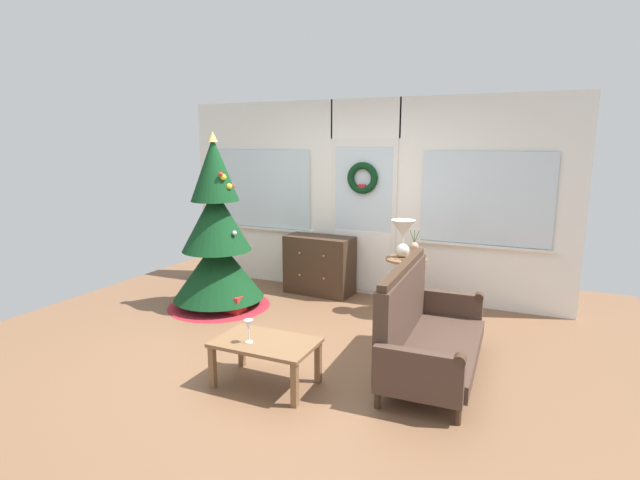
{
  "coord_description": "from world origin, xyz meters",
  "views": [
    {
      "loc": [
        2.13,
        -4.06,
        2.0
      ],
      "look_at": [
        0.05,
        0.55,
        1.0
      ],
      "focal_mm": 27.77,
      "sensor_mm": 36.0,
      "label": 1
    }
  ],
  "objects_px": {
    "flower_vase": "(414,250)",
    "gift_box": "(234,304)",
    "table_lamp": "(403,233)",
    "side_table": "(406,275)",
    "coffee_table": "(266,347)",
    "settee_sofa": "(423,331)",
    "wine_glass": "(249,326)",
    "christmas_tree": "(217,244)",
    "dresser_cabinet": "(319,265)"
  },
  "relations": [
    {
      "from": "dresser_cabinet",
      "to": "coffee_table",
      "type": "relative_size",
      "value": 1.1
    },
    {
      "from": "table_lamp",
      "to": "flower_vase",
      "type": "xyz_separation_m",
      "value": [
        0.16,
        -0.1,
        -0.17
      ]
    },
    {
      "from": "dresser_cabinet",
      "to": "table_lamp",
      "type": "height_order",
      "value": "table_lamp"
    },
    {
      "from": "wine_glass",
      "to": "gift_box",
      "type": "height_order",
      "value": "wine_glass"
    },
    {
      "from": "flower_vase",
      "to": "table_lamp",
      "type": "bearing_deg",
      "value": 147.99
    },
    {
      "from": "christmas_tree",
      "to": "wine_glass",
      "type": "relative_size",
      "value": 10.9
    },
    {
      "from": "christmas_tree",
      "to": "side_table",
      "type": "distance_m",
      "value": 2.3
    },
    {
      "from": "dresser_cabinet",
      "to": "table_lamp",
      "type": "bearing_deg",
      "value": -14.24
    },
    {
      "from": "settee_sofa",
      "to": "gift_box",
      "type": "bearing_deg",
      "value": 166.3
    },
    {
      "from": "table_lamp",
      "to": "wine_glass",
      "type": "height_order",
      "value": "table_lamp"
    },
    {
      "from": "dresser_cabinet",
      "to": "settee_sofa",
      "type": "xyz_separation_m",
      "value": [
        1.78,
        -1.74,
        -0.01
      ]
    },
    {
      "from": "dresser_cabinet",
      "to": "flower_vase",
      "type": "height_order",
      "value": "flower_vase"
    },
    {
      "from": "settee_sofa",
      "to": "side_table",
      "type": "height_order",
      "value": "settee_sofa"
    },
    {
      "from": "side_table",
      "to": "coffee_table",
      "type": "bearing_deg",
      "value": -105.63
    },
    {
      "from": "christmas_tree",
      "to": "gift_box",
      "type": "distance_m",
      "value": 0.77
    },
    {
      "from": "settee_sofa",
      "to": "coffee_table",
      "type": "xyz_separation_m",
      "value": [
        -1.13,
        -0.79,
        -0.05
      ]
    },
    {
      "from": "christmas_tree",
      "to": "coffee_table",
      "type": "bearing_deg",
      "value": -44.29
    },
    {
      "from": "settee_sofa",
      "to": "side_table",
      "type": "relative_size",
      "value": 2.45
    },
    {
      "from": "dresser_cabinet",
      "to": "side_table",
      "type": "xyz_separation_m",
      "value": [
        1.27,
        -0.35,
        0.09
      ]
    },
    {
      "from": "flower_vase",
      "to": "gift_box",
      "type": "relative_size",
      "value": 1.56
    },
    {
      "from": "flower_vase",
      "to": "coffee_table",
      "type": "distance_m",
      "value": 2.29
    },
    {
      "from": "dresser_cabinet",
      "to": "coffee_table",
      "type": "xyz_separation_m",
      "value": [
        0.65,
        -2.53,
        -0.06
      ]
    },
    {
      "from": "coffee_table",
      "to": "settee_sofa",
      "type": "bearing_deg",
      "value": 35.06
    },
    {
      "from": "dresser_cabinet",
      "to": "settee_sofa",
      "type": "relative_size",
      "value": 0.56
    },
    {
      "from": "dresser_cabinet",
      "to": "side_table",
      "type": "height_order",
      "value": "dresser_cabinet"
    },
    {
      "from": "christmas_tree",
      "to": "dresser_cabinet",
      "type": "height_order",
      "value": "christmas_tree"
    },
    {
      "from": "flower_vase",
      "to": "wine_glass",
      "type": "distance_m",
      "value": 2.37
    },
    {
      "from": "dresser_cabinet",
      "to": "table_lamp",
      "type": "xyz_separation_m",
      "value": [
        1.21,
        -0.31,
        0.57
      ]
    },
    {
      "from": "flower_vase",
      "to": "dresser_cabinet",
      "type": "bearing_deg",
      "value": 163.44
    },
    {
      "from": "coffee_table",
      "to": "flower_vase",
      "type": "bearing_deg",
      "value": 71.49
    },
    {
      "from": "coffee_table",
      "to": "wine_glass",
      "type": "xyz_separation_m",
      "value": [
        -0.11,
        -0.08,
        0.2
      ]
    },
    {
      "from": "settee_sofa",
      "to": "side_table",
      "type": "distance_m",
      "value": 1.49
    },
    {
      "from": "dresser_cabinet",
      "to": "wine_glass",
      "type": "relative_size",
      "value": 4.74
    },
    {
      "from": "side_table",
      "to": "coffee_table",
      "type": "height_order",
      "value": "side_table"
    },
    {
      "from": "coffee_table",
      "to": "gift_box",
      "type": "height_order",
      "value": "coffee_table"
    },
    {
      "from": "coffee_table",
      "to": "gift_box",
      "type": "xyz_separation_m",
      "value": [
        -1.24,
        1.37,
        -0.22
      ]
    },
    {
      "from": "table_lamp",
      "to": "gift_box",
      "type": "xyz_separation_m",
      "value": [
        -1.79,
        -0.85,
        -0.85
      ]
    },
    {
      "from": "settee_sofa",
      "to": "table_lamp",
      "type": "distance_m",
      "value": 1.65
    },
    {
      "from": "dresser_cabinet",
      "to": "side_table",
      "type": "bearing_deg",
      "value": -15.29
    },
    {
      "from": "flower_vase",
      "to": "coffee_table",
      "type": "height_order",
      "value": "flower_vase"
    },
    {
      "from": "wine_glass",
      "to": "gift_box",
      "type": "distance_m",
      "value": 1.89
    },
    {
      "from": "dresser_cabinet",
      "to": "flower_vase",
      "type": "distance_m",
      "value": 1.48
    },
    {
      "from": "christmas_tree",
      "to": "wine_glass",
      "type": "xyz_separation_m",
      "value": [
        1.47,
        -1.62,
        -0.25
      ]
    },
    {
      "from": "coffee_table",
      "to": "gift_box",
      "type": "relative_size",
      "value": 3.74
    },
    {
      "from": "side_table",
      "to": "coffee_table",
      "type": "relative_size",
      "value": 0.81
    },
    {
      "from": "dresser_cabinet",
      "to": "gift_box",
      "type": "xyz_separation_m",
      "value": [
        -0.59,
        -1.16,
        -0.28
      ]
    },
    {
      "from": "christmas_tree",
      "to": "flower_vase",
      "type": "bearing_deg",
      "value": 14.49
    },
    {
      "from": "flower_vase",
      "to": "gift_box",
      "type": "bearing_deg",
      "value": -158.85
    },
    {
      "from": "side_table",
      "to": "gift_box",
      "type": "xyz_separation_m",
      "value": [
        -1.85,
        -0.81,
        -0.37
      ]
    },
    {
      "from": "christmas_tree",
      "to": "gift_box",
      "type": "relative_size",
      "value": 9.45
    }
  ]
}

